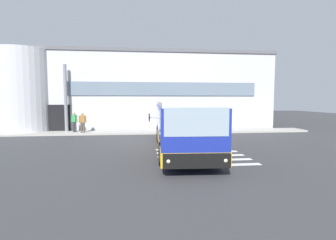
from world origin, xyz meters
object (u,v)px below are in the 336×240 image
object	(u,v)px
entry_support_column	(66,98)
passenger_near_column	(74,121)
bus_main_foreground	(180,126)
passenger_by_doorway	(83,121)

from	to	relation	value
entry_support_column	passenger_near_column	xyz separation A→B (m)	(0.80, -0.57, -1.88)
bus_main_foreground	passenger_by_doorway	world-z (taller)	bus_main_foreground
passenger_by_doorway	entry_support_column	bearing A→B (deg)	146.40
bus_main_foreground	entry_support_column	bearing A→B (deg)	138.20
passenger_near_column	passenger_by_doorway	world-z (taller)	same
entry_support_column	bus_main_foreground	size ratio (longest dim) A/B	0.51
entry_support_column	passenger_by_doorway	bearing A→B (deg)	-33.60
bus_main_foreground	passenger_near_column	distance (m)	10.47
entry_support_column	bus_main_foreground	bearing A→B (deg)	-41.80
bus_main_foreground	passenger_by_doorway	size ratio (longest dim) A/B	6.57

